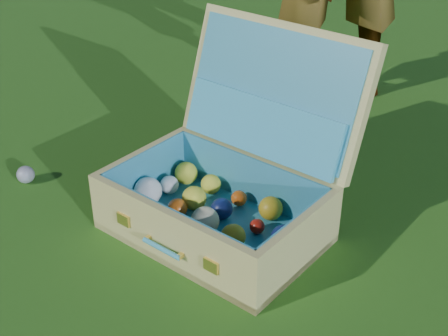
# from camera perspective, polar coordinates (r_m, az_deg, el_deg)

# --- Properties ---
(ground) EXTENTS (60.00, 60.00, 0.00)m
(ground) POSITION_cam_1_polar(r_m,az_deg,el_deg) (2.11, -1.09, -2.62)
(ground) COLOR #215114
(ground) RESTS_ON ground
(stray_ball) EXTENTS (0.06, 0.06, 0.06)m
(stray_ball) POSITION_cam_1_polar(r_m,az_deg,el_deg) (2.27, -17.69, -0.58)
(stray_ball) COLOR #3B679B
(stray_ball) RESTS_ON ground
(suitcase) EXTENTS (0.78, 0.76, 0.58)m
(suitcase) POSITION_cam_1_polar(r_m,az_deg,el_deg) (1.90, 0.83, -0.63)
(suitcase) COLOR tan
(suitcase) RESTS_ON ground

